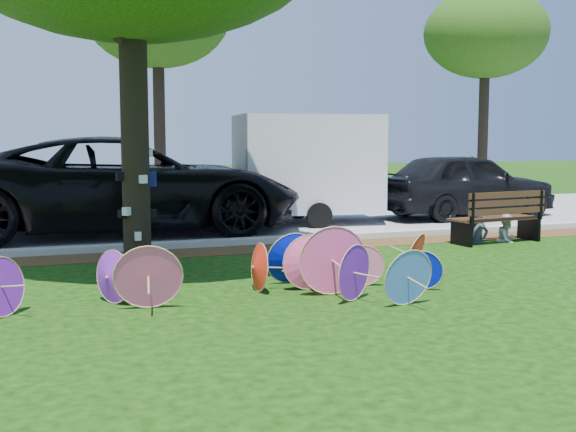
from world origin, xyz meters
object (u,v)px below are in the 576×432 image
object	(u,v)px
parasol_pile	(278,268)
black_van	(126,186)
cargo_trailer	(308,163)
park_bench	(495,217)
dark_pickup	(465,185)
person_left	(478,211)
person_right	(508,215)

from	to	relation	value
parasol_pile	black_van	world-z (taller)	black_van
cargo_trailer	park_bench	xyz separation A→B (m)	(2.35, -4.30, -0.95)
black_van	park_bench	bearing A→B (deg)	-115.97
dark_pickup	park_bench	size ratio (longest dim) A/B	2.55
parasol_pile	park_bench	bearing A→B (deg)	29.40
parasol_pile	person_left	xyz separation A→B (m)	(5.33, 3.25, 0.26)
dark_pickup	person_left	size ratio (longest dim) A/B	3.91
black_van	person_right	world-z (taller)	black_van
park_bench	parasol_pile	bearing A→B (deg)	-157.55
person_left	person_right	bearing A→B (deg)	0.83
black_van	person_left	distance (m)	7.48
dark_pickup	person_right	distance (m)	4.48
parasol_pile	cargo_trailer	bearing A→B (deg)	66.10
parasol_pile	park_bench	xyz separation A→B (m)	(5.68, 3.20, 0.13)
black_van	person_right	distance (m)	8.09
person_left	dark_pickup	bearing A→B (deg)	60.78
black_van	person_right	xyz separation A→B (m)	(7.13, -3.79, -0.52)
dark_pickup	cargo_trailer	size ratio (longest dim) A/B	1.51
parasol_pile	person_left	world-z (taller)	person_left
person_right	cargo_trailer	bearing A→B (deg)	99.27
cargo_trailer	park_bench	world-z (taller)	cargo_trailer
dark_pickup	person_left	world-z (taller)	dark_pickup
cargo_trailer	park_bench	distance (m)	5.00
black_van	park_bench	distance (m)	7.81
park_bench	person_left	world-z (taller)	person_left
black_van	person_left	bearing A→B (deg)	-116.96
park_bench	person_right	distance (m)	0.35
dark_pickup	cargo_trailer	distance (m)	4.44
black_van	cargo_trailer	distance (m)	4.48
person_left	cargo_trailer	bearing A→B (deg)	116.03
parasol_pile	person_right	size ratio (longest dim) A/B	6.05
parasol_pile	cargo_trailer	xyz separation A→B (m)	(3.32, 7.50, 1.08)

